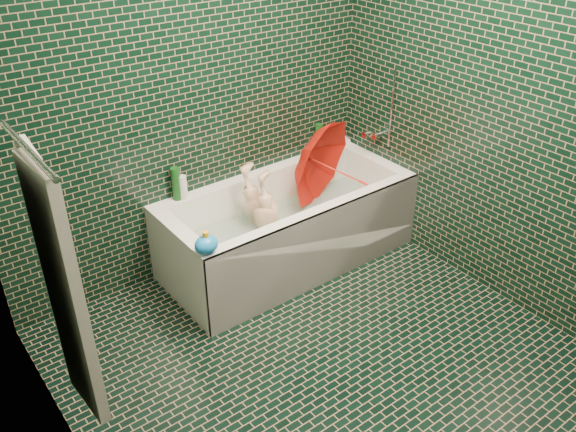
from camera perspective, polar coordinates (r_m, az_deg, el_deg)
floor at (r=3.47m, az=4.43°, el=-14.34°), size 2.80×2.80×0.00m
wall_back at (r=3.79m, az=-9.11°, el=11.95°), size 2.80×0.00×2.80m
wall_left at (r=2.19m, az=-20.85°, el=-5.04°), size 0.00×2.80×2.80m
wall_right at (r=3.68m, az=20.93°, el=9.67°), size 0.00×2.80×2.80m
bathtub at (r=4.17m, az=0.11°, el=-1.73°), size 1.70×0.75×0.55m
bath_mat at (r=4.21m, az=-0.04°, el=-2.26°), size 1.35×0.47×0.01m
water at (r=4.13m, az=-0.04°, el=-0.59°), size 1.48×0.53×0.00m
towel_rail at (r=2.25m, az=-23.25°, el=5.81°), size 0.02×0.58×0.02m
towel at (r=2.51m, az=-20.39°, el=-6.08°), size 0.08×0.44×1.12m
faucet at (r=4.40m, az=8.59°, el=8.01°), size 0.18×0.19×0.55m
child at (r=4.09m, az=-1.90°, el=-0.77°), size 0.93×0.38×0.40m
umbrella at (r=4.19m, az=4.45°, el=4.31°), size 0.97×0.91×0.88m
soap_bottle_a at (r=4.69m, az=5.47°, el=6.73°), size 0.12×0.12×0.25m
soap_bottle_b at (r=4.69m, az=5.28°, el=6.77°), size 0.09×0.09×0.17m
soap_bottle_c at (r=4.61m, az=4.24°, el=6.38°), size 0.16×0.16×0.18m
bottle_right_tall at (r=4.50m, az=2.86°, el=7.30°), size 0.07×0.07×0.22m
bottle_right_pump at (r=4.59m, az=5.04°, el=7.34°), size 0.05×0.05×0.17m
bottle_left_tall at (r=3.91m, az=-10.42°, el=2.98°), size 0.08×0.08×0.22m
bottle_left_short at (r=3.92m, az=-9.80°, el=2.65°), size 0.05×0.05×0.16m
rubber_duck at (r=4.56m, az=3.60°, el=6.63°), size 0.11×0.08×0.09m
bath_toy at (r=3.37m, az=-7.64°, el=-2.63°), size 0.16×0.14×0.14m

